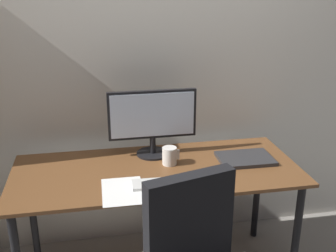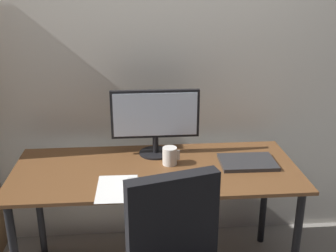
# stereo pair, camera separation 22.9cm
# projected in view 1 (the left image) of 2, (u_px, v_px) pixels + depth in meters

# --- Properties ---
(back_wall) EXTENTS (6.40, 0.10, 2.60)m
(back_wall) POSITION_uv_depth(u_px,v_px,m) (143.00, 55.00, 2.61)
(back_wall) COLOR silver
(back_wall) RESTS_ON ground
(desk) EXTENTS (1.63, 0.69, 0.74)m
(desk) POSITION_uv_depth(u_px,v_px,m) (157.00, 182.00, 2.36)
(desk) COLOR brown
(desk) RESTS_ON ground
(monitor) EXTENTS (0.53, 0.20, 0.41)m
(monitor) POSITION_uv_depth(u_px,v_px,m) (152.00, 119.00, 2.44)
(monitor) COLOR black
(monitor) RESTS_ON desk
(keyboard) EXTENTS (0.29, 0.12, 0.02)m
(keyboard) POSITION_uv_depth(u_px,v_px,m) (160.00, 184.00, 2.14)
(keyboard) COLOR silver
(keyboard) RESTS_ON desk
(mouse) EXTENTS (0.08, 0.11, 0.03)m
(mouse) POSITION_uv_depth(u_px,v_px,m) (197.00, 180.00, 2.17)
(mouse) COLOR black
(mouse) RESTS_ON desk
(coffee_mug) EXTENTS (0.10, 0.08, 0.10)m
(coffee_mug) POSITION_uv_depth(u_px,v_px,m) (170.00, 156.00, 2.37)
(coffee_mug) COLOR white
(coffee_mug) RESTS_ON desk
(laptop) EXTENTS (0.32, 0.23, 0.02)m
(laptop) POSITION_uv_depth(u_px,v_px,m) (245.00, 159.00, 2.44)
(laptop) COLOR #2D2D30
(laptop) RESTS_ON desk
(paper_sheet) EXTENTS (0.21, 0.30, 0.00)m
(paper_sheet) POSITION_uv_depth(u_px,v_px,m) (123.00, 191.00, 2.09)
(paper_sheet) COLOR white
(paper_sheet) RESTS_ON desk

